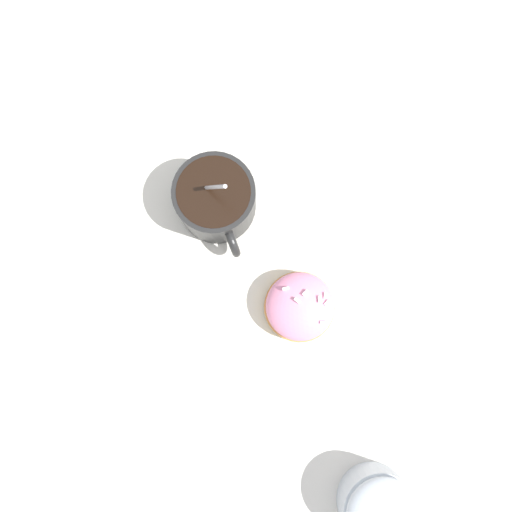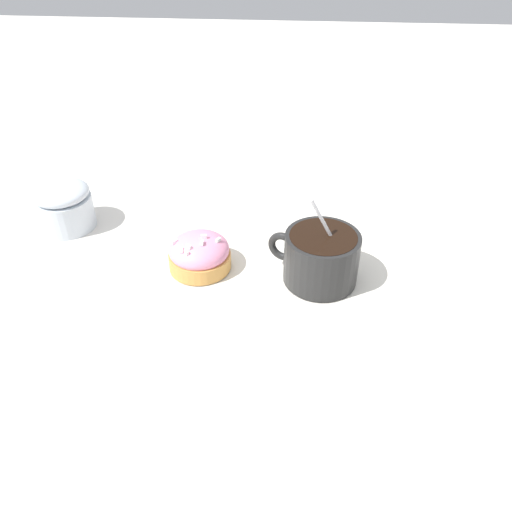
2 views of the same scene
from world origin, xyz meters
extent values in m
plane|color=silver|center=(0.00, 0.00, 0.00)|extent=(3.00, 3.00, 0.00)
cube|color=white|center=(0.00, 0.00, 0.00)|extent=(0.33, 0.32, 0.00)
cylinder|color=black|center=(0.07, -0.01, 0.03)|extent=(0.09, 0.09, 0.06)
cylinder|color=black|center=(0.07, -0.01, 0.06)|extent=(0.08, 0.08, 0.01)
torus|color=black|center=(0.03, 0.01, 0.04)|extent=(0.04, 0.02, 0.04)
ellipsoid|color=silver|center=(0.05, -0.02, 0.01)|extent=(0.03, 0.02, 0.01)
cylinder|color=silver|center=(0.08, -0.01, 0.06)|extent=(0.05, 0.02, 0.10)
cylinder|color=#D19347|center=(-0.07, 0.00, 0.01)|extent=(0.08, 0.08, 0.02)
ellipsoid|color=pink|center=(-0.07, 0.00, 0.03)|extent=(0.07, 0.07, 0.04)
cube|color=white|center=(-0.07, -0.01, 0.05)|extent=(0.00, 0.01, 0.00)
cube|color=white|center=(-0.05, 0.00, 0.04)|extent=(0.01, 0.01, 0.00)
cube|color=white|center=(-0.10, -0.01, 0.04)|extent=(0.01, 0.01, 0.00)
cube|color=white|center=(-0.08, -0.03, 0.04)|extent=(0.01, 0.01, 0.00)
cube|color=white|center=(-0.08, -0.02, 0.05)|extent=(0.01, 0.01, 0.00)
cube|color=white|center=(-0.09, -0.02, 0.04)|extent=(0.00, 0.01, 0.00)
cube|color=white|center=(-0.07, 0.00, 0.05)|extent=(0.01, 0.00, 0.00)
cylinder|color=silver|center=(-0.28, 0.08, 0.02)|extent=(0.08, 0.08, 0.05)
ellipsoid|color=silver|center=(-0.28, 0.08, 0.05)|extent=(0.08, 0.08, 0.03)
camera|label=1|loc=(-0.06, 0.05, 0.57)|focal=35.00mm
camera|label=2|loc=(0.04, -0.49, 0.38)|focal=35.00mm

